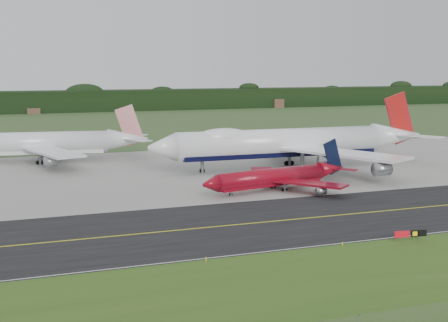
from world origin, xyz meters
TOP-DOWN VIEW (x-y plane):
  - ground at (0.00, 0.00)m, footprint 600.00×600.00m
  - grass_verge at (0.00, -35.00)m, footprint 400.00×30.00m
  - taxiway at (0.00, -4.00)m, footprint 400.00×32.00m
  - apron at (0.00, 51.00)m, footprint 400.00×78.00m
  - taxiway_centreline at (0.00, -4.00)m, footprint 400.00×0.40m
  - taxiway_edge_line at (0.00, -19.50)m, footprint 400.00×0.25m
  - horizon_treeline at (0.00, 273.76)m, footprint 700.00×25.00m
  - jet_ba_747 at (20.96, 45.41)m, footprint 76.02×63.11m
  - jet_red_737 at (6.00, 20.44)m, footprint 36.60×29.36m
  - jet_star_tail at (-38.42, 76.89)m, footprint 58.80×48.71m
  - taxiway_sign at (7.35, -22.30)m, footprint 5.11×0.92m
  - edge_marker_left at (-24.01, -20.50)m, footprint 0.16×0.16m
  - edge_marker_center at (-3.08, -20.50)m, footprint 0.16×0.16m

SIDE VIEW (x-z plane):
  - ground at x=0.00m, z-range 0.00..0.00m
  - grass_verge at x=0.00m, z-range 0.00..0.01m
  - apron at x=0.00m, z-range 0.00..0.01m
  - taxiway at x=0.00m, z-range 0.00..0.02m
  - taxiway_centreline at x=0.00m, z-range 0.03..0.03m
  - taxiway_edge_line at x=0.00m, z-range 0.03..0.03m
  - edge_marker_left at x=-24.01m, z-range 0.00..0.50m
  - edge_marker_center at x=-3.08m, z-range 0.00..0.50m
  - taxiway_sign at x=7.35m, z-range 0.35..2.06m
  - jet_red_737 at x=6.00m, z-range -2.22..7.73m
  - jet_star_tail at x=-38.42m, z-range -2.59..12.94m
  - horizon_treeline at x=0.00m, z-range -0.53..11.47m
  - jet_ba_747 at x=20.96m, z-range -3.06..16.09m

